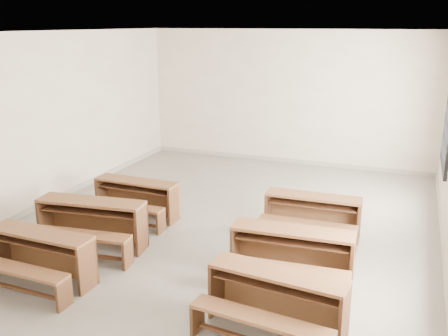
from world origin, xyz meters
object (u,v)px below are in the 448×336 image
at_px(desk_set_1, 90,221).
at_px(desk_set_5, 312,213).
at_px(desk_set_3, 275,298).
at_px(desk_set_4, 291,252).
at_px(desk_set_2, 135,196).
at_px(desk_set_0, 39,253).

height_order(desk_set_1, desk_set_5, desk_set_1).
bearing_deg(desk_set_3, desk_set_4, 101.24).
height_order(desk_set_2, desk_set_4, desk_set_4).
xyz_separation_m(desk_set_0, desk_set_4, (3.12, 1.20, 0.02)).
bearing_deg(desk_set_0, desk_set_2, 91.38).
relative_size(desk_set_2, desk_set_3, 0.94).
distance_m(desk_set_1, desk_set_4, 3.10).
bearing_deg(desk_set_3, desk_set_5, 99.09).
bearing_deg(desk_set_4, desk_set_2, 155.09).
height_order(desk_set_0, desk_set_1, desk_set_1).
xyz_separation_m(desk_set_2, desk_set_5, (3.06, 0.33, 0.00)).
distance_m(desk_set_0, desk_set_5, 4.14).
height_order(desk_set_1, desk_set_3, desk_set_1).
height_order(desk_set_1, desk_set_4, desk_set_1).
bearing_deg(desk_set_1, desk_set_2, 83.15).
relative_size(desk_set_3, desk_set_4, 0.98).
bearing_deg(desk_set_4, desk_set_5, 88.17).
bearing_deg(desk_set_5, desk_set_4, -90.08).
bearing_deg(desk_set_5, desk_set_3, -88.48).
relative_size(desk_set_4, desk_set_5, 1.08).
height_order(desk_set_3, desk_set_5, desk_set_3).
bearing_deg(desk_set_4, desk_set_3, -88.09).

